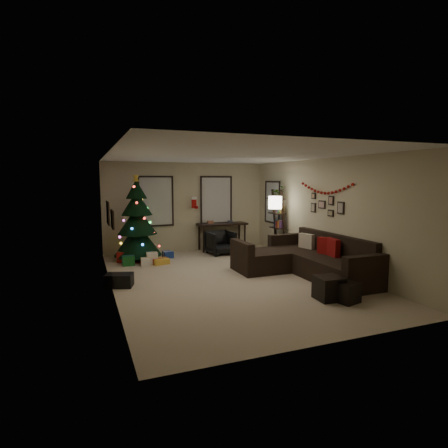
{
  "coord_description": "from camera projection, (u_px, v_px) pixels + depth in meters",
  "views": [
    {
      "loc": [
        -2.99,
        -7.33,
        2.18
      ],
      "look_at": [
        0.1,
        0.6,
        1.15
      ],
      "focal_mm": 29.26,
      "sensor_mm": 36.0,
      "label": 1
    }
  ],
  "objects": [
    {
      "name": "floor",
      "position": [
        230.0,
        278.0,
        8.12
      ],
      "size": [
        7.0,
        7.0,
        0.0
      ],
      "primitive_type": "plane",
      "color": "#C0AD91",
      "rests_on": "ground"
    },
    {
      "name": "gallery",
      "position": [
        326.0,
        205.0,
        8.76
      ],
      "size": [
        0.03,
        1.25,
        0.54
      ],
      "color": "black",
      "rests_on": "wall_right"
    },
    {
      "name": "christmas_tree",
      "position": [
        137.0,
        224.0,
        9.96
      ],
      "size": [
        1.29,
        1.29,
        2.39
      ],
      "rotation": [
        0.0,
        0.0,
        0.24
      ],
      "color": "black",
      "rests_on": "floor"
    },
    {
      "name": "desk",
      "position": [
        222.0,
        226.0,
        11.39
      ],
      "size": [
        1.55,
        0.55,
        0.84
      ],
      "color": "black",
      "rests_on": "floor"
    },
    {
      "name": "window_back_right",
      "position": [
        216.0,
        200.0,
        11.49
      ],
      "size": [
        1.05,
        0.06,
        1.5
      ],
      "color": "#728CB2",
      "rests_on": "wall_back"
    },
    {
      "name": "storage_bin",
      "position": [
        119.0,
        280.0,
        7.48
      ],
      "size": [
        0.63,
        0.51,
        0.27
      ],
      "primitive_type": "cube",
      "rotation": [
        0.0,
        0.0,
        -0.33
      ],
      "color": "black",
      "rests_on": "floor"
    },
    {
      "name": "bookshelf",
      "position": [
        278.0,
        223.0,
        10.59
      ],
      "size": [
        0.3,
        0.56,
        1.91
      ],
      "color": "black",
      "rests_on": "floor"
    },
    {
      "name": "wall_right",
      "position": [
        325.0,
        214.0,
        8.86
      ],
      "size": [
        0.0,
        7.0,
        7.0
      ],
      "primitive_type": "plane",
      "rotation": [
        1.57,
        0.0,
        -1.57
      ],
      "color": "#C3B895",
      "rests_on": "floor"
    },
    {
      "name": "ottoman_far",
      "position": [
        346.0,
        292.0,
        6.53
      ],
      "size": [
        0.47,
        0.47,
        0.36
      ],
      "primitive_type": "cube",
      "rotation": [
        0.0,
        0.0,
        0.26
      ],
      "color": "black",
      "rests_on": "floor"
    },
    {
      "name": "stocking_left",
      "position": [
        182.0,
        206.0,
        11.18
      ],
      "size": [
        0.2,
        0.05,
        0.36
      ],
      "color": "#990F0C",
      "rests_on": "wall_back"
    },
    {
      "name": "pillow_red_a",
      "position": [
        332.0,
        249.0,
        8.2
      ],
      "size": [
        0.19,
        0.48,
        0.47
      ],
      "primitive_type": "cube",
      "rotation": [
        0.0,
        0.0,
        -0.14
      ],
      "color": "maroon",
      "rests_on": "sofa"
    },
    {
      "name": "wall_left",
      "position": [
        110.0,
        223.0,
        7.06
      ],
      "size": [
        0.0,
        7.0,
        7.0
      ],
      "primitive_type": "plane",
      "rotation": [
        1.57,
        0.0,
        1.57
      ],
      "color": "#C3B895",
      "rests_on": "floor"
    },
    {
      "name": "presents",
      "position": [
        146.0,
        259.0,
        9.61
      ],
      "size": [
        1.5,
        1.01,
        0.3
      ],
      "rotation": [
        0.0,
        0.0,
        0.38
      ],
      "color": "silver",
      "rests_on": "floor"
    },
    {
      "name": "ottoman_near",
      "position": [
        329.0,
        288.0,
        6.67
      ],
      "size": [
        0.48,
        0.48,
        0.43
      ],
      "primitive_type": "cube",
      "rotation": [
        0.0,
        0.0,
        -0.07
      ],
      "color": "black",
      "rests_on": "floor"
    },
    {
      "name": "desk_chair",
      "position": [
        220.0,
        243.0,
        10.73
      ],
      "size": [
        0.74,
        0.7,
        0.69
      ],
      "primitive_type": "imported",
      "rotation": [
        0.0,
        0.0,
        0.11
      ],
      "color": "black",
      "rests_on": "floor"
    },
    {
      "name": "wall_back",
      "position": [
        187.0,
        207.0,
        11.2
      ],
      "size": [
        5.0,
        0.0,
        5.0
      ],
      "primitive_type": "plane",
      "rotation": [
        1.57,
        0.0,
        0.0
      ],
      "color": "#C3B895",
      "rests_on": "floor"
    },
    {
      "name": "garland",
      "position": [
        325.0,
        188.0,
        8.73
      ],
      "size": [
        0.08,
        1.9,
        0.3
      ],
      "primitive_type": null,
      "color": "#A5140C",
      "rests_on": "wall_right"
    },
    {
      "name": "pillow_cream",
      "position": [
        306.0,
        242.0,
        9.14
      ],
      "size": [
        0.23,
        0.44,
        0.42
      ],
      "primitive_type": "cube",
      "rotation": [
        0.0,
        0.0,
        0.26
      ],
      "color": "beige",
      "rests_on": "sofa"
    },
    {
      "name": "window_back_left",
      "position": [
        156.0,
        201.0,
        10.8
      ],
      "size": [
        1.05,
        0.06,
        1.5
      ],
      "color": "#728CB2",
      "rests_on": "wall_back"
    },
    {
      "name": "floor_lamp",
      "position": [
        275.0,
        207.0,
        10.02
      ],
      "size": [
        0.37,
        0.37,
        1.74
      ],
      "rotation": [
        0.0,
        0.0,
        -0.18
      ],
      "color": "black",
      "rests_on": "floor"
    },
    {
      "name": "sofa",
      "position": [
        306.0,
        261.0,
        8.47
      ],
      "size": [
        2.17,
        3.13,
        0.94
      ],
      "color": "black",
      "rests_on": "floor"
    },
    {
      "name": "art_map",
      "position": [
        108.0,
        213.0,
        7.89
      ],
      "size": [
        0.04,
        0.6,
        0.5
      ],
      "color": "black",
      "rests_on": "wall_left"
    },
    {
      "name": "stocking_right",
      "position": [
        194.0,
        202.0,
        11.07
      ],
      "size": [
        0.2,
        0.05,
        0.36
      ],
      "color": "#990F0C",
      "rests_on": "wall_back"
    },
    {
      "name": "window_right_wall",
      "position": [
        273.0,
        202.0,
        11.19
      ],
      "size": [
        0.06,
        0.9,
        1.3
      ],
      "color": "#728CB2",
      "rests_on": "wall_right"
    },
    {
      "name": "pillow_red_b",
      "position": [
        327.0,
        247.0,
        8.38
      ],
      "size": [
        0.26,
        0.46,
        0.44
      ],
      "primitive_type": "cube",
      "rotation": [
        0.0,
        0.0,
        0.35
      ],
      "color": "maroon",
      "rests_on": "sofa"
    },
    {
      "name": "wall_front",
      "position": [
        332.0,
        245.0,
        4.72
      ],
      "size": [
        5.0,
        0.0,
        5.0
      ],
      "primitive_type": "plane",
      "rotation": [
        -1.57,
        0.0,
        0.0
      ],
      "color": "#C3B895",
      "rests_on": "floor"
    },
    {
      "name": "ceiling",
      "position": [
        230.0,
        155.0,
        7.8
      ],
      "size": [
        7.0,
        7.0,
        0.0
      ],
      "primitive_type": "plane",
      "rotation": [
        3.14,
        0.0,
        0.0
      ],
      "color": "white",
      "rests_on": "floor"
    },
    {
      "name": "potted_plant",
      "position": [
        278.0,
        191.0,
        10.53
      ],
      "size": [
        0.63,
        0.59,
        0.57
      ],
      "primitive_type": "imported",
      "rotation": [
        0.0,
        0.0,
        0.32
      ],
      "color": "#4C4C4C",
      "rests_on": "bookshelf"
    },
    {
      "name": "art_abstract",
      "position": [
        112.0,
        219.0,
        6.76
      ],
      "size": [
        0.04,
        0.45,
        0.35
      ],
      "color": "black",
      "rests_on": "wall_left"
    }
  ]
}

